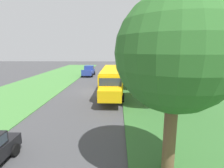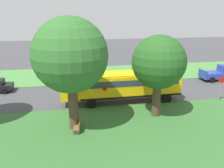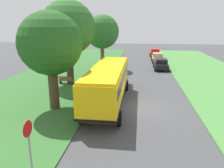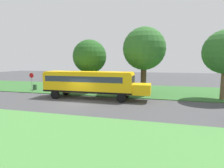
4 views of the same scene
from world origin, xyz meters
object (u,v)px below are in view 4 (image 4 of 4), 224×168
at_px(oak_tree_roadside_mid, 144,49).
at_px(stop_sign, 32,80).
at_px(school_bus, 91,82).
at_px(trash_bin, 35,87).
at_px(oak_tree_beside_bus, 90,57).
at_px(park_bench, 141,89).

distance_m(oak_tree_roadside_mid, stop_sign, 16.19).
height_order(school_bus, trash_bin, school_bus).
relative_size(oak_tree_beside_bus, stop_sign, 2.68).
bearing_deg(park_bench, school_bus, -44.57).
distance_m(school_bus, oak_tree_beside_bus, 5.18).
distance_m(oak_tree_beside_bus, trash_bin, 9.95).
xyz_separation_m(stop_sign, park_bench, (-3.60, 14.98, -1.26)).
xyz_separation_m(school_bus, park_bench, (-5.44, 5.36, -1.45)).
bearing_deg(park_bench, trash_bin, -82.71).
bearing_deg(oak_tree_beside_bus, school_bus, 22.70).
bearing_deg(trash_bin, oak_tree_beside_bus, 92.74).
height_order(stop_sign, park_bench, stop_sign).
bearing_deg(oak_tree_roadside_mid, school_bus, -47.88).
height_order(school_bus, oak_tree_beside_bus, oak_tree_beside_bus).
height_order(oak_tree_beside_bus, stop_sign, oak_tree_beside_bus).
xyz_separation_m(oak_tree_beside_bus, trash_bin, (0.42, -8.83, -4.55)).
bearing_deg(stop_sign, oak_tree_beside_bus, 104.02).
relative_size(oak_tree_beside_bus, oak_tree_roadside_mid, 0.83).
relative_size(oak_tree_roadside_mid, trash_bin, 9.86).
relative_size(school_bus, oak_tree_roadside_mid, 1.40).
height_order(stop_sign, trash_bin, stop_sign).
distance_m(school_bus, park_bench, 7.77).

